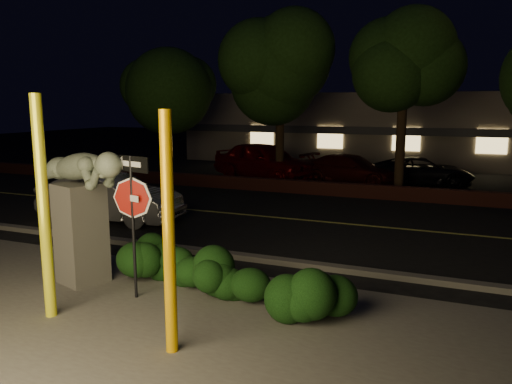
{
  "coord_description": "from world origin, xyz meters",
  "views": [
    {
      "loc": [
        4.62,
        -6.77,
        3.37
      ],
      "look_at": [
        0.79,
        2.53,
        1.6
      ],
      "focal_mm": 35.0,
      "sensor_mm": 36.0,
      "label": 1
    }
  ],
  "objects_px": {
    "yellow_pole_left": "(44,209)",
    "sculpture": "(80,201)",
    "parked_car_red": "(264,161)",
    "parked_car_dark": "(421,171)",
    "silver_sedan": "(110,198)",
    "yellow_pole_right": "(169,236)",
    "signpost": "(132,198)",
    "parked_car_darkred": "(351,169)"
  },
  "relations": [
    {
      "from": "yellow_pole_left",
      "to": "sculpture",
      "type": "height_order",
      "value": "yellow_pole_left"
    },
    {
      "from": "yellow_pole_left",
      "to": "parked_car_red",
      "type": "distance_m",
      "value": 15.37
    },
    {
      "from": "parked_car_dark",
      "to": "silver_sedan",
      "type": "bearing_deg",
      "value": 131.96
    },
    {
      "from": "yellow_pole_left",
      "to": "silver_sedan",
      "type": "bearing_deg",
      "value": 120.42
    },
    {
      "from": "parked_car_dark",
      "to": "yellow_pole_right",
      "type": "bearing_deg",
      "value": 162.14
    },
    {
      "from": "yellow_pole_left",
      "to": "sculpture",
      "type": "relative_size",
      "value": 1.37
    },
    {
      "from": "yellow_pole_right",
      "to": "silver_sedan",
      "type": "xyz_separation_m",
      "value": [
        -5.84,
        6.08,
        -0.96
      ]
    },
    {
      "from": "silver_sedan",
      "to": "parked_car_red",
      "type": "bearing_deg",
      "value": -10.74
    },
    {
      "from": "signpost",
      "to": "sculpture",
      "type": "relative_size",
      "value": 0.98
    },
    {
      "from": "parked_car_red",
      "to": "parked_car_dark",
      "type": "relative_size",
      "value": 1.19
    },
    {
      "from": "silver_sedan",
      "to": "parked_car_darkred",
      "type": "xyz_separation_m",
      "value": [
        5.03,
        9.63,
        -0.07
      ]
    },
    {
      "from": "parked_car_darkred",
      "to": "parked_car_dark",
      "type": "relative_size",
      "value": 1.02
    },
    {
      "from": "yellow_pole_right",
      "to": "parked_car_dark",
      "type": "xyz_separation_m",
      "value": [
        2.03,
        16.44,
        -1.07
      ]
    },
    {
      "from": "parked_car_red",
      "to": "parked_car_darkred",
      "type": "xyz_separation_m",
      "value": [
        3.89,
        0.27,
        -0.23
      ]
    },
    {
      "from": "signpost",
      "to": "sculpture",
      "type": "distance_m",
      "value": 1.4
    },
    {
      "from": "yellow_pole_left",
      "to": "parked_car_darkred",
      "type": "height_order",
      "value": "yellow_pole_left"
    },
    {
      "from": "yellow_pole_right",
      "to": "signpost",
      "type": "relative_size",
      "value": 1.32
    },
    {
      "from": "silver_sedan",
      "to": "parked_car_dark",
      "type": "distance_m",
      "value": 13.01
    },
    {
      "from": "yellow_pole_left",
      "to": "parked_car_dark",
      "type": "xyz_separation_m",
      "value": [
        4.46,
        16.18,
        -1.18
      ]
    },
    {
      "from": "silver_sedan",
      "to": "parked_car_red",
      "type": "height_order",
      "value": "parked_car_red"
    },
    {
      "from": "yellow_pole_right",
      "to": "parked_car_dark",
      "type": "bearing_deg",
      "value": 82.95
    },
    {
      "from": "signpost",
      "to": "parked_car_darkred",
      "type": "bearing_deg",
      "value": 101.56
    },
    {
      "from": "signpost",
      "to": "silver_sedan",
      "type": "relative_size",
      "value": 0.6
    },
    {
      "from": "parked_car_red",
      "to": "parked_car_darkred",
      "type": "distance_m",
      "value": 3.91
    },
    {
      "from": "parked_car_dark",
      "to": "sculpture",
      "type": "bearing_deg",
      "value": 150.41
    },
    {
      "from": "yellow_pole_right",
      "to": "parked_car_dark",
      "type": "height_order",
      "value": "yellow_pole_right"
    },
    {
      "from": "yellow_pole_right",
      "to": "parked_car_red",
      "type": "xyz_separation_m",
      "value": [
        -4.7,
        15.44,
        -0.8
      ]
    },
    {
      "from": "sculpture",
      "to": "yellow_pole_right",
      "type": "bearing_deg",
      "value": -11.14
    },
    {
      "from": "yellow_pole_right",
      "to": "sculpture",
      "type": "height_order",
      "value": "yellow_pole_right"
    },
    {
      "from": "sculpture",
      "to": "parked_car_dark",
      "type": "height_order",
      "value": "sculpture"
    },
    {
      "from": "parked_car_dark",
      "to": "yellow_pole_left",
      "type": "bearing_deg",
      "value": 153.79
    },
    {
      "from": "yellow_pole_left",
      "to": "parked_car_darkred",
      "type": "relative_size",
      "value": 0.82
    },
    {
      "from": "signpost",
      "to": "parked_car_darkred",
      "type": "distance_m",
      "value": 14.35
    },
    {
      "from": "yellow_pole_right",
      "to": "silver_sedan",
      "type": "height_order",
      "value": "yellow_pole_right"
    },
    {
      "from": "yellow_pole_right",
      "to": "parked_car_darkred",
      "type": "relative_size",
      "value": 0.77
    },
    {
      "from": "yellow_pole_left",
      "to": "parked_car_dark",
      "type": "bearing_deg",
      "value": 74.6
    },
    {
      "from": "yellow_pole_left",
      "to": "yellow_pole_right",
      "type": "relative_size",
      "value": 1.07
    },
    {
      "from": "yellow_pole_left",
      "to": "parked_car_red",
      "type": "height_order",
      "value": "yellow_pole_left"
    },
    {
      "from": "parked_car_dark",
      "to": "signpost",
      "type": "bearing_deg",
      "value": 155.51
    },
    {
      "from": "sculpture",
      "to": "parked_car_darkred",
      "type": "height_order",
      "value": "sculpture"
    },
    {
      "from": "yellow_pole_right",
      "to": "parked_car_red",
      "type": "height_order",
      "value": "yellow_pole_right"
    },
    {
      "from": "yellow_pole_left",
      "to": "parked_car_darkred",
      "type": "bearing_deg",
      "value": 84.02
    }
  ]
}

